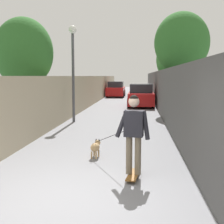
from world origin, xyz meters
TOP-DOWN VIEW (x-y plane):
  - ground_plane at (14.00, 0.00)m, footprint 80.00×80.00m
  - wall_left at (12.00, 2.39)m, footprint 48.00×0.30m
  - fence_right at (12.00, -2.39)m, footprint 48.00×0.30m
  - tree_right_near at (13.00, -3.47)m, footprint 3.08×3.08m
  - tree_right_mid at (19.00, -3.83)m, footprint 2.90×2.90m
  - tree_left_far at (7.50, 3.60)m, footprint 2.39×2.39m
  - lamp_post at (8.76, 1.84)m, footprint 0.36×0.36m
  - skateboard at (1.33, -1.01)m, footprint 0.82×0.31m
  - person_skateboarder at (1.33, -1.01)m, footprint 0.27×0.72m
  - dog at (2.83, -0.02)m, footprint 1.80×1.14m
  - car_near at (16.36, -1.24)m, footprint 4.29×1.80m
  - car_far at (25.90, 1.24)m, footprint 3.84×1.80m

SIDE VIEW (x-z plane):
  - ground_plane at x=14.00m, z-range 0.00..0.00m
  - skateboard at x=1.33m, z-range 0.03..0.11m
  - dog at x=2.83m, z-range -0.25..0.80m
  - car_far at x=25.90m, z-range -0.06..1.48m
  - car_near at x=16.36m, z-range -0.05..1.49m
  - person_skateboarder at x=1.33m, z-range 0.22..1.84m
  - wall_left at x=12.00m, z-range 0.00..2.08m
  - fence_right at x=12.00m, z-range 0.00..2.39m
  - lamp_post at x=8.76m, z-range 0.79..5.08m
  - tree_left_far at x=7.50m, z-range 0.79..5.24m
  - tree_right_mid at x=19.00m, z-range 0.80..5.78m
  - tree_right_near at x=13.00m, z-range 1.09..6.75m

